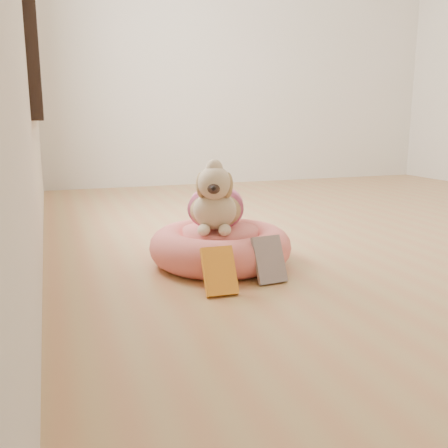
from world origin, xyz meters
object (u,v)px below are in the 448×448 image
object	(u,v)px
pet_bed	(220,247)
book_yellow	(219,271)
book_white	(269,260)
dog	(216,192)

from	to	relation	value
pet_bed	book_yellow	bearing A→B (deg)	-109.51
pet_bed	book_white	bearing A→B (deg)	-71.57
pet_bed	book_white	distance (m)	0.33
book_white	book_yellow	bearing A→B (deg)	-169.95
book_yellow	book_white	xyz separation A→B (m)	(0.23, 0.06, 0.00)
pet_bed	book_yellow	distance (m)	0.39
dog	book_white	xyz separation A→B (m)	(0.12, -0.32, -0.24)
dog	book_yellow	xyz separation A→B (m)	(-0.11, -0.38, -0.24)
pet_bed	dog	xyz separation A→B (m)	(-0.02, 0.01, 0.25)
dog	book_yellow	bearing A→B (deg)	-85.80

